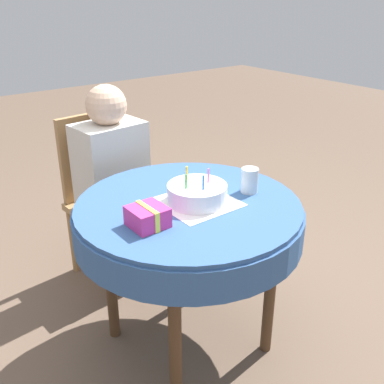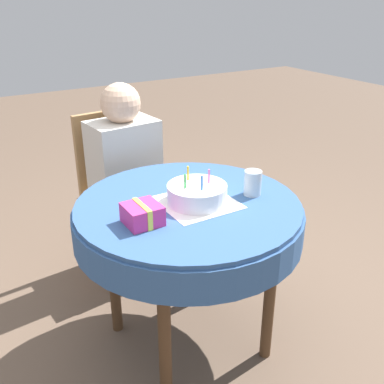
{
  "view_description": "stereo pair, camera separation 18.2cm",
  "coord_description": "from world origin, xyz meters",
  "px_view_note": "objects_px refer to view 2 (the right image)",
  "views": [
    {
      "loc": [
        -0.99,
        -1.32,
        1.53
      ],
      "look_at": [
        0.02,
        -0.01,
        0.78
      ],
      "focal_mm": 42.0,
      "sensor_mm": 36.0,
      "label": 1
    },
    {
      "loc": [
        -0.84,
        -1.42,
        1.53
      ],
      "look_at": [
        0.02,
        -0.01,
        0.78
      ],
      "focal_mm": 42.0,
      "sensor_mm": 36.0,
      "label": 2
    }
  ],
  "objects_px": {
    "chair": "(120,189)",
    "drinking_glass": "(253,183)",
    "gift_box": "(142,214)",
    "birthday_cake": "(197,194)",
    "person": "(126,165)"
  },
  "relations": [
    {
      "from": "chair",
      "to": "drinking_glass",
      "type": "xyz_separation_m",
      "value": [
        0.26,
        -0.86,
        0.3
      ]
    },
    {
      "from": "birthday_cake",
      "to": "gift_box",
      "type": "xyz_separation_m",
      "value": [
        -0.27,
        -0.05,
        -0.0
      ]
    },
    {
      "from": "drinking_glass",
      "to": "chair",
      "type": "bearing_deg",
      "value": 106.72
    },
    {
      "from": "drinking_glass",
      "to": "gift_box",
      "type": "distance_m",
      "value": 0.51
    },
    {
      "from": "birthday_cake",
      "to": "drinking_glass",
      "type": "relative_size",
      "value": 2.29
    },
    {
      "from": "drinking_glass",
      "to": "gift_box",
      "type": "relative_size",
      "value": 0.79
    },
    {
      "from": "chair",
      "to": "person",
      "type": "height_order",
      "value": "person"
    },
    {
      "from": "chair",
      "to": "gift_box",
      "type": "height_order",
      "value": "chair"
    },
    {
      "from": "birthday_cake",
      "to": "drinking_glass",
      "type": "bearing_deg",
      "value": -12.3
    },
    {
      "from": "birthday_cake",
      "to": "gift_box",
      "type": "distance_m",
      "value": 0.27
    },
    {
      "from": "chair",
      "to": "birthday_cake",
      "type": "relative_size",
      "value": 3.76
    },
    {
      "from": "gift_box",
      "to": "chair",
      "type": "bearing_deg",
      "value": 73.69
    },
    {
      "from": "chair",
      "to": "birthday_cake",
      "type": "distance_m",
      "value": 0.86
    },
    {
      "from": "birthday_cake",
      "to": "gift_box",
      "type": "bearing_deg",
      "value": -170.29
    },
    {
      "from": "person",
      "to": "drinking_glass",
      "type": "xyz_separation_m",
      "value": [
        0.25,
        -0.76,
        0.12
      ]
    }
  ]
}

